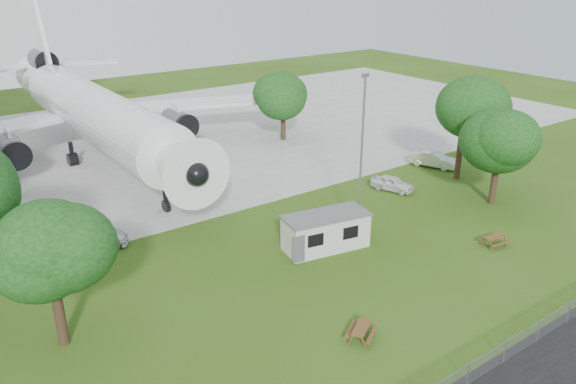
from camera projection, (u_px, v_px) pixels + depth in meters
ground at (326, 304)px, 33.90m from camera, size 160.00×160.00×0.00m
concrete_apron at (109, 149)px, 62.46m from camera, size 120.00×46.00×0.03m
airliner at (91, 109)px, 57.79m from camera, size 46.36×47.73×17.69m
site_cabin at (326, 231)px, 40.20m from camera, size 6.94×3.76×2.62m
picnic_west at (361, 338)px, 30.79m from camera, size 2.32×2.22×0.76m
picnic_east at (494, 245)px, 40.99m from camera, size 1.98×1.73×0.76m
lamp_mast at (361, 158)px, 40.75m from camera, size 0.16×0.16×12.00m
tree_west_small at (48, 253)px, 28.33m from camera, size 5.85×5.85×8.45m
tree_east_front at (500, 139)px, 46.19m from camera, size 7.04×7.04×9.23m
tree_east_back at (465, 108)px, 51.33m from camera, size 7.13×7.13×10.49m
tree_far_apron at (283, 96)px, 63.94m from camera, size 6.22×6.22×8.26m
car_ne_hatch at (392, 183)px, 50.79m from camera, size 2.79×4.21×1.33m
car_ne_sedan at (433, 159)px, 56.76m from camera, size 3.40×4.99×1.56m
car_apron_van at (89, 239)px, 40.30m from camera, size 5.76×3.52×1.56m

